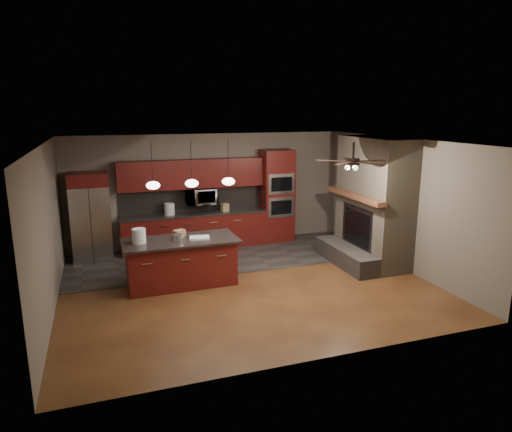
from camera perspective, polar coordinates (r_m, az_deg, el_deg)
name	(u,v)px	position (r m, az deg, el deg)	size (l,w,h in m)	color
ground	(247,284)	(9.16, -1.19, -8.47)	(7.00, 7.00, 0.00)	brown
ceiling	(246,142)	(8.53, -1.28, 9.28)	(7.00, 6.00, 0.02)	white
back_wall	(210,190)	(11.58, -5.78, 3.28)	(7.00, 0.02, 2.80)	#6D6157
right_wall	(400,203)	(10.33, 17.59, 1.52)	(0.02, 6.00, 2.80)	#6D6157
left_wall	(47,231)	(8.40, -24.62, -1.68)	(0.02, 6.00, 2.80)	#6D6157
slate_tile_patch	(223,257)	(10.78, -4.13, -5.08)	(7.00, 2.40, 0.01)	#353230
fireplace_column	(371,206)	(10.41, 14.20, 1.24)	(1.30, 2.10, 2.80)	#786A55
back_cabinetry	(194,213)	(11.33, -7.76, 0.40)	(3.59, 0.64, 2.20)	#540F11
oven_tower	(277,196)	(11.83, 2.63, 2.51)	(0.80, 0.63, 2.38)	#540F11
microwave	(201,196)	(11.30, -6.83, 2.48)	(0.73, 0.41, 0.50)	silver
refrigerator	(91,217)	(10.99, -19.95, -0.09)	(0.86, 0.75, 2.01)	silver
kitchen_island	(181,262)	(9.10, -9.33, -5.68)	(2.23, 1.04, 0.92)	#540F11
white_bucket	(139,236)	(8.86, -14.43, -2.43)	(0.26, 0.26, 0.28)	white
paint_can	(178,238)	(8.87, -9.67, -2.68)	(0.19, 0.19, 0.13)	#B5B4BA
paint_tray	(200,238)	(8.97, -7.07, -2.71)	(0.38, 0.27, 0.04)	white
cardboard_box	(180,233)	(9.16, -9.54, -2.14)	(0.21, 0.15, 0.14)	#9E7651
counter_bucket	(169,209)	(11.16, -10.78, 0.86)	(0.25, 0.25, 0.28)	silver
counter_box	(225,207)	(11.39, -3.92, 1.09)	(0.18, 0.14, 0.20)	tan
pendant_left	(153,185)	(8.97, -12.75, 3.78)	(0.26, 0.26, 0.92)	black
pendant_center	(192,183)	(9.08, -8.04, 4.09)	(0.26, 0.26, 0.92)	black
pendant_right	(228,181)	(9.25, -3.46, 4.36)	(0.26, 0.26, 0.92)	black
ceiling_fan	(353,161)	(8.58, 12.03, 6.72)	(1.27, 1.33, 0.41)	black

